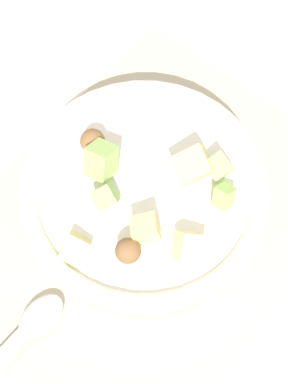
% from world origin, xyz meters
% --- Properties ---
extents(ground_plane, '(2.40, 2.40, 0.00)m').
position_xyz_m(ground_plane, '(0.00, 0.00, 0.00)').
color(ground_plane, silver).
extents(placemat, '(0.44, 0.34, 0.01)m').
position_xyz_m(placemat, '(0.00, 0.00, 0.00)').
color(placemat, '#BCB299').
rests_on(placemat, ground_plane).
extents(salad_bowl, '(0.26, 0.26, 0.11)m').
position_xyz_m(salad_bowl, '(0.01, 0.01, 0.05)').
color(salad_bowl, white).
rests_on(salad_bowl, placemat).
extents(serving_spoon, '(0.24, 0.04, 0.01)m').
position_xyz_m(serving_spoon, '(-0.21, 0.01, 0.01)').
color(serving_spoon, '#B7B7BC').
rests_on(serving_spoon, placemat).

